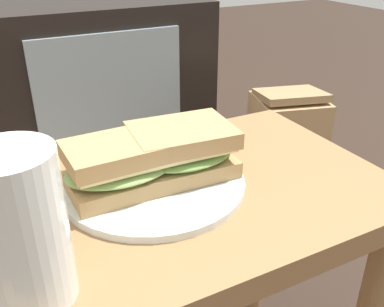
{
  "coord_description": "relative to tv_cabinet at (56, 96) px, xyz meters",
  "views": [
    {
      "loc": [
        -0.21,
        -0.44,
        0.76
      ],
      "look_at": [
        0.01,
        0.0,
        0.51
      ],
      "focal_mm": 40.38,
      "sensor_mm": 36.0,
      "label": 1
    }
  ],
  "objects": [
    {
      "name": "plate",
      "position": [
        -0.04,
        -0.92,
        0.17
      ],
      "size": [
        0.24,
        0.24,
        0.01
      ],
      "primitive_type": "cylinder",
      "color": "silver",
      "rests_on": "side_table"
    },
    {
      "name": "sandwich_front",
      "position": [
        -0.09,
        -0.92,
        0.21
      ],
      "size": [
        0.14,
        0.1,
        0.07
      ],
      "color": "tan",
      "rests_on": "plate"
    },
    {
      "name": "tv_cabinet",
      "position": [
        0.0,
        0.0,
        0.0
      ],
      "size": [
        0.96,
        0.46,
        0.58
      ],
      "color": "black",
      "rests_on": "ground"
    },
    {
      "name": "beer_glass",
      "position": [
        -0.22,
        -1.05,
        0.24
      ],
      "size": [
        0.08,
        0.08,
        0.15
      ],
      "color": "silver",
      "rests_on": "side_table"
    },
    {
      "name": "paper_bag",
      "position": [
        0.55,
        -0.5,
        -0.11
      ],
      "size": [
        0.23,
        0.22,
        0.38
      ],
      "color": "tan",
      "rests_on": "ground"
    },
    {
      "name": "sandwich_back",
      "position": [
        0.0,
        -0.92,
        0.21
      ],
      "size": [
        0.15,
        0.11,
        0.07
      ],
      "color": "tan",
      "rests_on": "plate"
    },
    {
      "name": "side_table",
      "position": [
        -0.01,
        -0.95,
        0.08
      ],
      "size": [
        0.56,
        0.36,
        0.46
      ],
      "color": "olive",
      "rests_on": "ground"
    }
  ]
}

